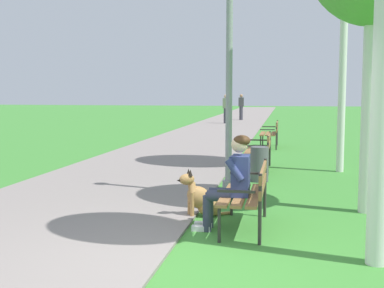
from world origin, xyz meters
name	(u,v)px	position (x,y,z in m)	size (l,w,h in m)	color
ground_plane	(182,267)	(0.00, 0.00, 0.00)	(120.00, 120.00, 0.00)	#3D8433
paved_path	(230,123)	(-2.16, 24.00, 0.02)	(3.86, 60.00, 0.04)	gray
park_bench_near	(249,190)	(0.56, 1.61, 0.51)	(0.55, 1.50, 0.85)	olive
park_bench_mid	(261,148)	(0.46, 6.72, 0.51)	(0.55, 1.50, 0.85)	olive
park_bench_far	(271,132)	(0.54, 11.55, 0.51)	(0.55, 1.50, 0.85)	olive
person_seated_on_near_bench	(232,179)	(0.35, 1.48, 0.68)	(0.74, 0.49, 1.25)	#33384C
dog_shepherd	(202,199)	(-0.14, 2.14, 0.26)	(0.76, 0.49, 0.71)	#B27F47
lamp_post_near	(229,73)	(0.07, 3.54, 2.11)	(0.24, 0.24, 4.08)	gray
litter_bin	(259,164)	(0.51, 5.22, 0.35)	(0.36, 0.36, 0.70)	#515156
pedestrian_distant	(226,109)	(-2.34, 23.28, 0.84)	(0.32, 0.22, 1.65)	#383842
pedestrian_further_distant	(241,107)	(-1.79, 26.86, 0.84)	(0.32, 0.22, 1.65)	#383842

